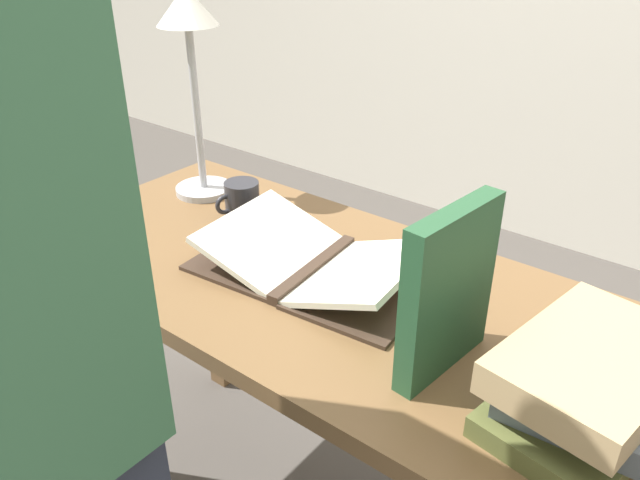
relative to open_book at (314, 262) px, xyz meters
The scene contains 7 objects.
reading_desk 0.15m from the open_book, ahead, with size 1.32×0.58×0.73m.
open_book is the anchor object (origin of this frame).
book_stack_tall 0.54m from the open_book, ahead, with size 0.23×0.32×0.12m.
book_standing_upright 0.35m from the open_book, 15.55° to the right, with size 0.06×0.20×0.27m.
reading_lamp 0.58m from the open_book, 163.92° to the left, with size 0.14×0.14×0.48m.
coffee_mug 0.30m from the open_book, 162.00° to the left, with size 0.08×0.11×0.08m.
person_reader 0.59m from the open_book, 90.45° to the right, with size 0.36×0.21×1.68m.
Camera 1 is at (0.60, -0.80, 1.36)m, focal length 35.00 mm.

